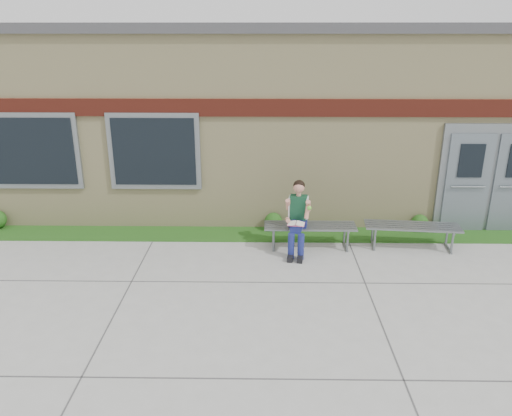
{
  "coord_description": "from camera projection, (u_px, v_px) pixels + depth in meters",
  "views": [
    {
      "loc": [
        -0.75,
        -7.09,
        4.08
      ],
      "look_at": [
        -0.88,
        1.7,
        0.92
      ],
      "focal_mm": 35.0,
      "sensor_mm": 36.0,
      "label": 1
    }
  ],
  "objects": [
    {
      "name": "shrub_mid",
      "position": [
        273.0,
        221.0,
        10.66
      ],
      "size": [
        0.38,
        0.38,
        0.38
      ],
      "primitive_type": "sphere",
      "color": "#174512",
      "rests_on": "grass_strip"
    },
    {
      "name": "school_building",
      "position": [
        292.0,
        110.0,
        12.96
      ],
      "size": [
        16.2,
        6.22,
        4.2
      ],
      "color": "beige",
      "rests_on": "ground"
    },
    {
      "name": "bench_right",
      "position": [
        412.0,
        230.0,
        9.77
      ],
      "size": [
        1.86,
        0.68,
        0.47
      ],
      "rotation": [
        0.0,
        0.0,
        -0.09
      ],
      "color": "slate",
      "rests_on": "ground"
    },
    {
      "name": "grass_strip",
      "position": [
        298.0,
        235.0,
        10.48
      ],
      "size": [
        16.0,
        0.8,
        0.02
      ],
      "primitive_type": "cube",
      "color": "#174512",
      "rests_on": "ground"
    },
    {
      "name": "shrub_east",
      "position": [
        420.0,
        223.0,
        10.62
      ],
      "size": [
        0.35,
        0.35,
        0.35
      ],
      "primitive_type": "sphere",
      "color": "#174512",
      "rests_on": "grass_strip"
    },
    {
      "name": "bench_left",
      "position": [
        310.0,
        230.0,
        9.8
      ],
      "size": [
        1.79,
        0.51,
        0.47
      ],
      "rotation": [
        0.0,
        0.0,
        -0.0
      ],
      "color": "slate",
      "rests_on": "ground"
    },
    {
      "name": "girl",
      "position": [
        298.0,
        216.0,
        9.48
      ],
      "size": [
        0.51,
        0.88,
        1.4
      ],
      "rotation": [
        0.0,
        0.0,
        -0.17
      ],
      "color": "navy",
      "rests_on": "ground"
    },
    {
      "name": "ground",
      "position": [
        309.0,
        298.0,
        8.04
      ],
      "size": [
        80.0,
        80.0,
        0.0
      ],
      "primitive_type": "plane",
      "color": "#9E9E99",
      "rests_on": "ground"
    }
  ]
}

